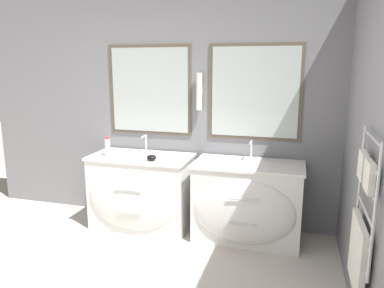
# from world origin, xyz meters

# --- Properties ---
(wall_back) EXTENTS (5.06, 0.14, 2.60)m
(wall_back) POSITION_xyz_m (0.01, 2.30, 1.31)
(wall_back) COLOR slate
(wall_back) RESTS_ON ground_plane
(wall_right) EXTENTS (0.13, 4.41, 2.60)m
(wall_right) POSITION_xyz_m (1.76, 1.02, 1.29)
(wall_right) COLOR slate
(wall_right) RESTS_ON ground_plane
(vanity_left) EXTENTS (1.12, 0.64, 0.82)m
(vanity_left) POSITION_xyz_m (-0.39, 1.93, 0.42)
(vanity_left) COLOR white
(vanity_left) RESTS_ON ground_plane
(vanity_right) EXTENTS (1.12, 0.64, 0.82)m
(vanity_right) POSITION_xyz_m (0.80, 1.93, 0.42)
(vanity_right) COLOR white
(vanity_right) RESTS_ON ground_plane
(faucet_left) EXTENTS (0.17, 0.13, 0.21)m
(faucet_left) POSITION_xyz_m (-0.39, 2.10, 0.92)
(faucet_left) COLOR silver
(faucet_left) RESTS_ON vanity_left
(faucet_right) EXTENTS (0.17, 0.13, 0.21)m
(faucet_right) POSITION_xyz_m (0.80, 2.10, 0.92)
(faucet_right) COLOR silver
(faucet_right) RESTS_ON vanity_right
(toiletry_bottle) EXTENTS (0.06, 0.06, 0.21)m
(toiletry_bottle) POSITION_xyz_m (-0.74, 1.87, 0.92)
(toiletry_bottle) COLOR silver
(toiletry_bottle) RESTS_ON vanity_left
(amenity_bowl) EXTENTS (0.10, 0.10, 0.06)m
(amenity_bowl) POSITION_xyz_m (-0.19, 1.80, 0.85)
(amenity_bowl) COLOR black
(amenity_bowl) RESTS_ON vanity_left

